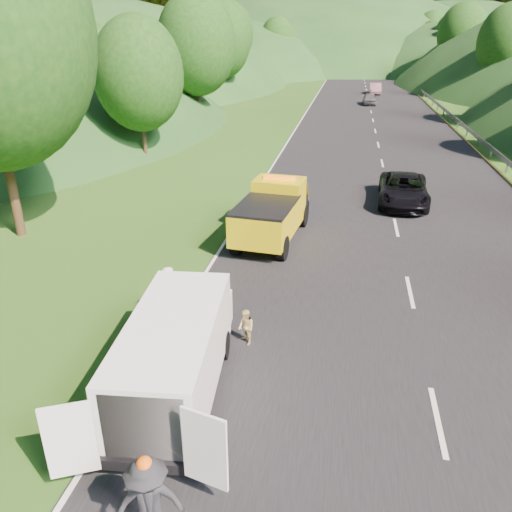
% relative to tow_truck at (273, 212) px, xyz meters
% --- Properties ---
extents(ground, '(320.00, 320.00, 0.00)m').
position_rel_tow_truck_xyz_m(ground, '(2.09, -7.83, -1.15)').
color(ground, '#38661E').
rests_on(ground, ground).
extents(road_surface, '(14.00, 200.00, 0.02)m').
position_rel_tow_truck_xyz_m(road_surface, '(5.09, 32.17, -1.14)').
color(road_surface, black).
rests_on(road_surface, ground).
extents(guardrail, '(0.06, 140.00, 1.52)m').
position_rel_tow_truck_xyz_m(guardrail, '(12.39, 44.67, -1.15)').
color(guardrail, gray).
rests_on(guardrail, ground).
extents(tree_line_left, '(14.00, 140.00, 14.00)m').
position_rel_tow_truck_xyz_m(tree_line_left, '(-16.91, 52.17, -1.15)').
color(tree_line_left, '#2E5719').
rests_on(tree_line_left, ground).
extents(hills_backdrop, '(201.00, 288.60, 44.00)m').
position_rel_tow_truck_xyz_m(hills_backdrop, '(8.59, 126.87, -1.15)').
color(hills_backdrop, '#2D5B23').
rests_on(hills_backdrop, ground).
extents(tow_truck, '(2.60, 5.66, 2.35)m').
position_rel_tow_truck_xyz_m(tow_truck, '(0.00, 0.00, 0.00)').
color(tow_truck, black).
rests_on(tow_truck, ground).
extents(white_van, '(3.17, 6.00, 2.06)m').
position_rel_tow_truck_xyz_m(white_van, '(-0.71, -9.90, 0.02)').
color(white_van, black).
rests_on(white_van, ground).
extents(woman, '(0.68, 0.76, 1.73)m').
position_rel_tow_truck_xyz_m(woman, '(-1.88, -6.90, -1.15)').
color(woman, silver).
rests_on(woman, ground).
extents(child, '(0.60, 0.62, 1.00)m').
position_rel_tow_truck_xyz_m(child, '(0.44, -7.65, -1.15)').
color(child, tan).
rests_on(child, ground).
extents(suitcase, '(0.40, 0.30, 0.58)m').
position_rel_tow_truck_xyz_m(suitcase, '(-1.97, -6.99, -0.86)').
color(suitcase, '#665F4D').
rests_on(suitcase, ground).
extents(passing_suv, '(2.60, 5.15, 1.40)m').
position_rel_tow_truck_xyz_m(passing_suv, '(5.62, 5.71, -1.15)').
color(passing_suv, black).
rests_on(passing_suv, ground).
extents(dist_car_a, '(1.54, 3.84, 1.31)m').
position_rel_tow_truck_xyz_m(dist_car_a, '(5.04, 44.37, -1.15)').
color(dist_car_a, '#46474B').
rests_on(dist_car_a, ground).
extents(dist_car_b, '(1.53, 4.40, 1.45)m').
position_rel_tow_truck_xyz_m(dist_car_b, '(6.12, 56.33, -1.15)').
color(dist_car_b, '#744D57').
rests_on(dist_car_b, ground).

